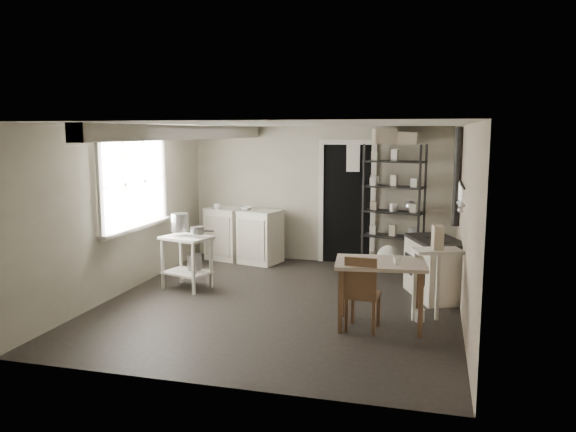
% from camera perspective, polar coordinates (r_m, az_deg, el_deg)
% --- Properties ---
extents(floor, '(5.00, 5.00, 0.00)m').
position_cam_1_polar(floor, '(7.41, -0.60, -8.78)').
color(floor, black).
rests_on(floor, ground).
extents(ceiling, '(5.00, 5.00, 0.00)m').
position_cam_1_polar(ceiling, '(7.08, -0.63, 9.30)').
color(ceiling, beige).
rests_on(ceiling, wall_back).
extents(wall_back, '(4.50, 0.02, 2.30)m').
position_cam_1_polar(wall_back, '(9.57, 3.37, 2.19)').
color(wall_back, '#A59F8D').
rests_on(wall_back, ground).
extents(wall_front, '(4.50, 0.02, 2.30)m').
position_cam_1_polar(wall_front, '(4.83, -8.53, -4.18)').
color(wall_front, '#A59F8D').
rests_on(wall_front, ground).
extents(wall_left, '(0.02, 5.00, 2.30)m').
position_cam_1_polar(wall_left, '(8.04, -16.26, 0.65)').
color(wall_left, '#A59F8D').
rests_on(wall_left, ground).
extents(wall_right, '(0.02, 5.00, 2.30)m').
position_cam_1_polar(wall_right, '(6.91, 17.68, -0.65)').
color(wall_right, '#A59F8D').
rests_on(wall_right, ground).
extents(window, '(0.12, 1.76, 1.28)m').
position_cam_1_polar(window, '(8.16, -15.46, 3.27)').
color(window, beige).
rests_on(window, wall_left).
extents(doorway, '(0.96, 0.10, 2.08)m').
position_cam_1_polar(doorway, '(9.48, 5.99, 1.18)').
color(doorway, beige).
rests_on(doorway, ground).
extents(ceiling_beam, '(0.18, 5.00, 0.18)m').
position_cam_1_polar(ceiling_beam, '(7.48, -9.62, 8.38)').
color(ceiling_beam, beige).
rests_on(ceiling_beam, ceiling).
extents(wallpaper_panel, '(0.01, 5.00, 2.30)m').
position_cam_1_polar(wallpaper_panel, '(6.91, 17.60, -0.65)').
color(wallpaper_panel, '#C0B19C').
rests_on(wallpaper_panel, wall_right).
extents(utensil_rail, '(0.06, 1.20, 0.44)m').
position_cam_1_polar(utensil_rail, '(7.46, 17.14, 3.11)').
color(utensil_rail, silver).
rests_on(utensil_rail, wall_right).
extents(prep_table, '(0.77, 0.64, 0.75)m').
position_cam_1_polar(prep_table, '(8.07, -10.23, -4.52)').
color(prep_table, beige).
rests_on(prep_table, ground).
extents(stockpot, '(0.24, 0.24, 0.26)m').
position_cam_1_polar(stockpot, '(8.06, -10.93, -0.65)').
color(stockpot, silver).
rests_on(stockpot, prep_table).
extents(saucepan, '(0.26, 0.26, 0.11)m').
position_cam_1_polar(saucepan, '(7.90, -9.18, -1.46)').
color(saucepan, silver).
rests_on(saucepan, prep_table).
extents(bucket, '(0.23, 0.23, 0.22)m').
position_cam_1_polar(bucket, '(8.06, -9.48, -4.64)').
color(bucket, silver).
rests_on(bucket, prep_table).
extents(base_cabinets, '(1.47, 0.91, 0.90)m').
position_cam_1_polar(base_cabinets, '(9.70, -4.53, -1.86)').
color(base_cabinets, beige).
rests_on(base_cabinets, ground).
extents(mixing_bowl, '(0.37, 0.37, 0.07)m').
position_cam_1_polar(mixing_bowl, '(9.55, -4.34, 0.99)').
color(mixing_bowl, silver).
rests_on(mixing_bowl, base_cabinets).
extents(counter_cup, '(0.15, 0.15, 0.10)m').
position_cam_1_polar(counter_cup, '(9.62, -7.17, 1.09)').
color(counter_cup, silver).
rests_on(counter_cup, base_cabinets).
extents(shelf_rack, '(1.02, 0.58, 2.02)m').
position_cam_1_polar(shelf_rack, '(9.17, 10.65, 0.52)').
color(shelf_rack, black).
rests_on(shelf_rack, ground).
extents(shelf_jar, '(0.10, 0.10, 0.19)m').
position_cam_1_polar(shelf_jar, '(9.15, 8.56, 3.20)').
color(shelf_jar, silver).
rests_on(shelf_jar, shelf_rack).
extents(storage_box_a, '(0.42, 0.39, 0.24)m').
position_cam_1_polar(storage_box_a, '(9.07, 9.74, 7.18)').
color(storage_box_a, '#BDB198').
rests_on(storage_box_a, shelf_rack).
extents(storage_box_b, '(0.30, 0.28, 0.19)m').
position_cam_1_polar(storage_box_b, '(9.05, 12.03, 6.99)').
color(storage_box_b, '#BDB198').
rests_on(storage_box_b, shelf_rack).
extents(stove, '(0.89, 1.14, 0.79)m').
position_cam_1_polar(stove, '(7.80, 14.74, -4.83)').
color(stove, beige).
rests_on(stove, ground).
extents(stovepipe, '(0.14, 0.14, 1.38)m').
position_cam_1_polar(stovepipe, '(8.11, 16.83, 3.82)').
color(stovepipe, black).
rests_on(stovepipe, stove).
extents(side_ledge, '(0.62, 0.47, 0.86)m').
position_cam_1_polar(side_ledge, '(6.86, 14.81, -6.76)').
color(side_ledge, beige).
rests_on(side_ledge, ground).
extents(oats_box, '(0.14, 0.20, 0.28)m').
position_cam_1_polar(oats_box, '(6.73, 14.97, -1.98)').
color(oats_box, '#BDB198').
rests_on(oats_box, side_ledge).
extents(work_table, '(1.08, 0.81, 0.76)m').
position_cam_1_polar(work_table, '(6.51, 9.29, -7.85)').
color(work_table, beige).
rests_on(work_table, ground).
extents(table_cup, '(0.12, 0.12, 0.08)m').
position_cam_1_polar(table_cup, '(6.29, 11.03, -4.50)').
color(table_cup, silver).
rests_on(table_cup, work_table).
extents(chair, '(0.38, 0.40, 0.86)m').
position_cam_1_polar(chair, '(6.37, 7.66, -7.20)').
color(chair, '#523623').
rests_on(chair, ground).
extents(flour_sack, '(0.40, 0.36, 0.43)m').
position_cam_1_polar(flour_sack, '(9.03, 10.11, -4.17)').
color(flour_sack, beige).
rests_on(flour_sack, ground).
extents(floor_crock, '(0.12, 0.12, 0.15)m').
position_cam_1_polar(floor_crock, '(6.86, 13.24, -9.80)').
color(floor_crock, silver).
rests_on(floor_crock, ground).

